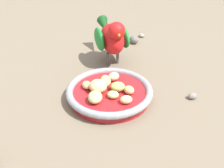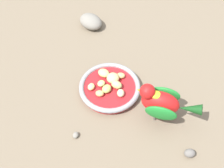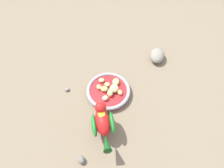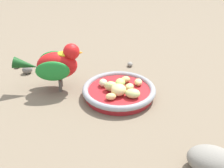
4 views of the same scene
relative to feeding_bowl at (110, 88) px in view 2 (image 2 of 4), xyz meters
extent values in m
plane|color=#756651|center=(0.02, -0.01, -0.02)|extent=(4.00, 4.00, 0.00)
cylinder|color=#AD1E23|center=(0.00, 0.00, 0.00)|extent=(0.18, 0.18, 0.02)
torus|color=#93969B|center=(0.00, 0.00, 0.01)|extent=(0.19, 0.19, 0.02)
ellipsoid|color=tan|center=(0.03, -0.04, 0.01)|extent=(0.03, 0.03, 0.02)
ellipsoid|color=#B2CC66|center=(-0.01, 0.01, 0.02)|extent=(0.04, 0.04, 0.02)
ellipsoid|color=tan|center=(-0.02, 0.04, 0.01)|extent=(0.03, 0.03, 0.02)
ellipsoid|color=#C6D17A|center=(0.01, 0.02, 0.01)|extent=(0.03, 0.03, 0.02)
ellipsoid|color=beige|center=(-0.04, -0.03, 0.02)|extent=(0.03, 0.03, 0.02)
ellipsoid|color=#E5C67F|center=(0.02, -0.01, 0.02)|extent=(0.04, 0.04, 0.03)
ellipsoid|color=#C6D17A|center=(-0.01, -0.02, 0.02)|extent=(0.04, 0.04, 0.03)
ellipsoid|color=#C6D17A|center=(0.05, 0.01, 0.02)|extent=(0.05, 0.05, 0.02)
ellipsoid|color=#E5C67F|center=(0.01, 0.06, 0.01)|extent=(0.03, 0.03, 0.02)
cylinder|color=#59544C|center=(-0.13, -0.11, 0.00)|extent=(0.01, 0.01, 0.03)
cylinder|color=#59544C|center=(-0.10, -0.12, 0.00)|extent=(0.01, 0.01, 0.03)
ellipsoid|color=red|center=(-0.12, -0.12, 0.06)|extent=(0.10, 0.12, 0.07)
ellipsoid|color=#1E7F2D|center=(-0.15, -0.11, 0.06)|extent=(0.06, 0.09, 0.05)
ellipsoid|color=#1E7F2D|center=(-0.09, -0.14, 0.06)|extent=(0.06, 0.09, 0.05)
cone|color=#144719|center=(-0.16, -0.19, 0.06)|extent=(0.06, 0.08, 0.05)
sphere|color=red|center=(-0.10, -0.08, 0.09)|extent=(0.06, 0.06, 0.04)
cone|color=orange|center=(-0.09, -0.07, 0.09)|extent=(0.02, 0.02, 0.02)
ellipsoid|color=yellow|center=(-0.11, -0.10, 0.09)|extent=(0.04, 0.04, 0.01)
ellipsoid|color=gray|center=(0.31, 0.01, 0.01)|extent=(0.11, 0.11, 0.05)
ellipsoid|color=slate|center=(-0.25, -0.17, 0.00)|extent=(0.03, 0.03, 0.02)
ellipsoid|color=gray|center=(-0.14, 0.13, -0.01)|extent=(0.03, 0.02, 0.01)
camera|label=1|loc=(0.36, 0.39, 0.36)|focal=46.62mm
camera|label=2|loc=(-0.52, 0.10, 0.72)|focal=46.07mm
camera|label=3|loc=(-0.28, -0.38, 0.77)|focal=33.12mm
camera|label=4|loc=(0.56, -0.35, 0.40)|focal=47.37mm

